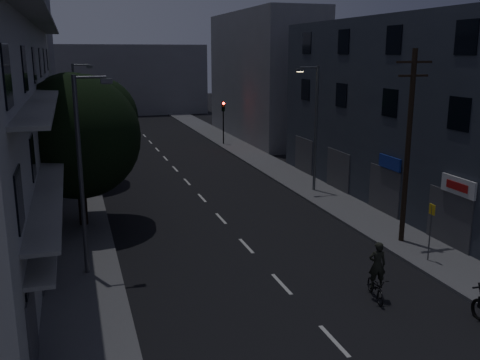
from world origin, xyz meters
TOP-DOWN VIEW (x-y plane):
  - ground at (0.00, 25.00)m, footprint 160.00×160.00m
  - sidewalk_left at (-7.50, 25.00)m, footprint 3.00×90.00m
  - sidewalk_right at (7.50, 25.00)m, footprint 3.00×90.00m
  - lane_markings at (0.00, 31.25)m, footprint 0.15×60.50m
  - building_right at (11.99, 14.00)m, footprint 6.19×28.00m
  - building_far_left at (-12.00, 48.00)m, footprint 6.00×20.00m
  - building_far_right at (12.00, 42.00)m, footprint 6.00×20.00m
  - building_far_end at (0.00, 70.00)m, footprint 24.00×8.00m
  - tree_near at (-7.20, 16.35)m, footprint 6.34×6.34m
  - tree_mid at (-7.39, 25.91)m, footprint 6.13×6.13m
  - tree_far at (-7.45, 36.29)m, footprint 5.37×5.37m
  - traffic_signal_far_right at (6.65, 38.47)m, footprint 0.28×0.37m
  - traffic_signal_far_left at (-6.66, 41.41)m, footprint 0.28×0.37m
  - street_lamp_left_near at (-7.21, 9.68)m, footprint 1.51×0.25m
  - street_lamp_right at (7.25, 19.21)m, footprint 1.51×0.25m
  - street_lamp_left_far at (-7.05, 30.71)m, footprint 1.51×0.25m
  - utility_pole at (7.24, 9.11)m, footprint 1.80×0.24m
  - bus_stop_sign at (6.89, 6.59)m, footprint 0.06×0.35m
  - cyclist at (2.86, 4.25)m, footprint 1.01×1.86m

SIDE VIEW (x-z plane):
  - ground at x=0.00m, z-range 0.00..0.00m
  - lane_markings at x=0.00m, z-range 0.00..0.01m
  - sidewalk_left at x=-7.50m, z-range 0.00..0.15m
  - sidewalk_right at x=7.50m, z-range 0.00..0.15m
  - cyclist at x=2.86m, z-range -0.37..1.88m
  - bus_stop_sign at x=6.89m, z-range 0.63..3.15m
  - traffic_signal_far_right at x=6.65m, z-range 1.05..5.15m
  - traffic_signal_far_left at x=-6.66m, z-range 1.05..5.15m
  - tree_far at x=-7.45m, z-range 0.99..7.63m
  - street_lamp_left_near at x=-7.21m, z-range 0.60..8.60m
  - street_lamp_right at x=7.25m, z-range 0.60..8.60m
  - street_lamp_left_far at x=-7.05m, z-range 0.60..8.60m
  - tree_mid at x=-7.39m, z-range 1.09..8.64m
  - utility_pole at x=7.24m, z-range 0.37..9.37m
  - building_far_end at x=0.00m, z-range 0.00..10.00m
  - tree_near at x=-7.20m, z-range 1.13..8.96m
  - building_right at x=11.99m, z-range 0.00..11.00m
  - building_far_right at x=12.00m, z-range 0.00..13.00m
  - building_far_left at x=-12.00m, z-range 0.00..16.00m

